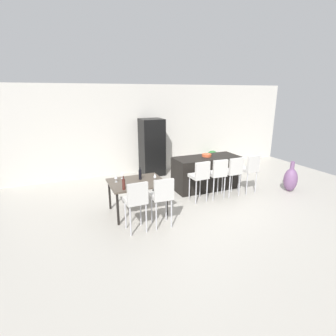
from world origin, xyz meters
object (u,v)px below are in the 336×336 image
(dining_chair_far, at_px, (162,195))
(wine_glass_far, at_px, (116,177))
(wine_glass_right, at_px, (122,173))
(floor_vase, at_px, (290,179))
(refrigerator, at_px, (152,147))
(fruit_bowl, at_px, (207,155))
(wine_glass_left, at_px, (155,175))
(dining_chair_near, at_px, (136,199))
(bar_chair_right, at_px, (233,170))
(wine_bottle_middle, at_px, (124,184))
(kitchen_island, at_px, (206,173))
(bar_chair_middle, at_px, (218,172))
(bar_chair_far, at_px, (250,168))
(dining_table, at_px, (137,184))
(bar_chair_left, at_px, (200,175))
(wine_bottle_near, at_px, (140,174))
(potted_plant, at_px, (212,157))

(dining_chair_far, relative_size, wine_glass_far, 6.03)
(wine_glass_right, distance_m, floor_vase, 4.62)
(refrigerator, bearing_deg, fruit_bowl, -61.61)
(wine_glass_right, height_order, fruit_bowl, fruit_bowl)
(wine_glass_left, bearing_deg, dining_chair_near, -131.68)
(bar_chair_right, distance_m, wine_glass_right, 2.87)
(wine_bottle_middle, distance_m, fruit_bowl, 2.91)
(dining_chair_far, xyz_separation_m, refrigerator, (1.03, 3.46, 0.22))
(kitchen_island, relative_size, wine_bottle_middle, 6.51)
(bar_chair_right, relative_size, dining_chair_far, 1.00)
(wine_bottle_middle, bearing_deg, wine_glass_left, 18.44)
(bar_chair_middle, distance_m, floor_vase, 2.22)
(bar_chair_middle, distance_m, wine_glass_far, 2.56)
(kitchen_island, relative_size, bar_chair_far, 1.76)
(wine_bottle_middle, xyz_separation_m, floor_vase, (4.66, -0.01, -0.52))
(kitchen_island, distance_m, floor_vase, 2.32)
(bar_chair_right, height_order, wine_glass_left, bar_chair_right)
(wine_glass_far, bearing_deg, dining_table, -19.52)
(bar_chair_left, xyz_separation_m, dining_chair_far, (-1.34, -0.83, 0.00))
(bar_chair_far, distance_m, fruit_bowl, 1.22)
(dining_chair_near, xyz_separation_m, dining_chair_far, (0.54, 0.00, 0.00))
(bar_chair_far, distance_m, dining_table, 3.14)
(bar_chair_left, bearing_deg, wine_glass_right, 169.33)
(bar_chair_far, bearing_deg, bar_chair_left, -180.00)
(dining_chair_near, distance_m, wine_glass_far, 1.03)
(wine_glass_right, distance_m, refrigerator, 2.76)
(bar_chair_right, height_order, dining_table, bar_chair_right)
(bar_chair_left, bearing_deg, kitchen_island, 49.77)
(wine_glass_far, bearing_deg, wine_bottle_near, -3.10)
(floor_vase, bearing_deg, wine_glass_right, 171.13)
(dining_table, relative_size, floor_vase, 1.43)
(bar_chair_far, bearing_deg, dining_chair_near, -166.32)
(fruit_bowl, height_order, potted_plant, fruit_bowl)
(dining_chair_far, relative_size, potted_plant, 1.74)
(kitchen_island, distance_m, dining_chair_far, 2.56)
(kitchen_island, height_order, dining_chair_far, dining_chair_far)
(dining_chair_near, relative_size, wine_glass_right, 6.03)
(wine_bottle_near, xyz_separation_m, wine_glass_left, (0.27, -0.23, 0.01))
(wine_bottle_middle, height_order, refrigerator, refrigerator)
(bar_chair_left, xyz_separation_m, potted_plant, (2.04, 2.62, -0.34))
(bar_chair_left, distance_m, wine_glass_right, 1.90)
(bar_chair_left, height_order, bar_chair_middle, same)
(dining_chair_far, bearing_deg, wine_bottle_middle, 143.39)
(bar_chair_left, height_order, fruit_bowl, bar_chair_left)
(bar_chair_left, height_order, wine_bottle_near, bar_chair_left)
(dining_table, relative_size, wine_glass_left, 6.95)
(wine_bottle_near, xyz_separation_m, floor_vase, (4.16, -0.50, -0.52))
(bar_chair_middle, xyz_separation_m, dining_table, (-2.12, 0.02, -0.03))
(dining_table, xyz_separation_m, wine_bottle_middle, (-0.38, -0.36, 0.18))
(kitchen_island, xyz_separation_m, dining_table, (-2.25, -0.75, 0.21))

